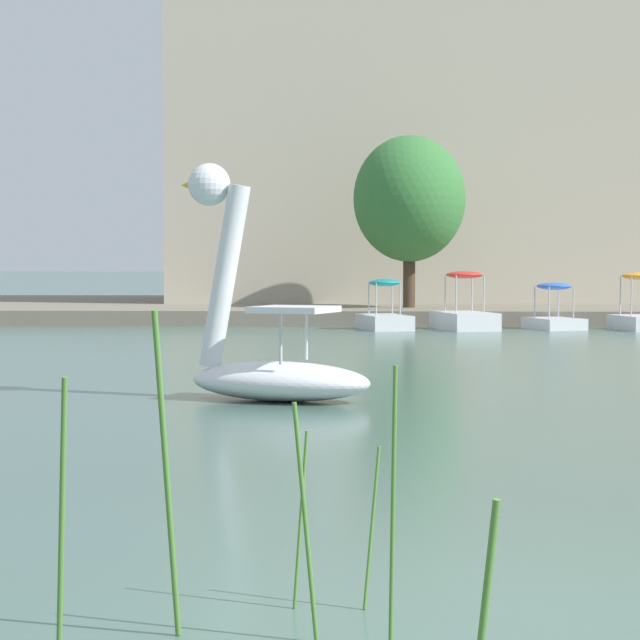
{
  "coord_description": "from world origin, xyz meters",
  "views": [
    {
      "loc": [
        -0.53,
        -6.13,
        1.76
      ],
      "look_at": [
        -1.41,
        14.05,
        0.88
      ],
      "focal_mm": 71.64,
      "sensor_mm": 36.0,
      "label": 1
    }
  ],
  "objects_px": {
    "pedal_boat_teal": "(384,316)",
    "pedal_boat_red": "(464,314)",
    "pedal_boat_orange": "(638,315)",
    "parked_van": "(267,274)",
    "swan_boat": "(266,345)",
    "pedal_boat_blue": "(554,314)",
    "tree_broadleaf_left": "(409,199)"
  },
  "relations": [
    {
      "from": "pedal_boat_blue",
      "to": "pedal_boat_orange",
      "type": "relative_size",
      "value": 1.03
    },
    {
      "from": "pedal_boat_teal",
      "to": "pedal_boat_blue",
      "type": "height_order",
      "value": "pedal_boat_teal"
    },
    {
      "from": "tree_broadleaf_left",
      "to": "pedal_boat_orange",
      "type": "bearing_deg",
      "value": -38.41
    },
    {
      "from": "tree_broadleaf_left",
      "to": "parked_van",
      "type": "bearing_deg",
      "value": 128.86
    },
    {
      "from": "swan_boat",
      "to": "tree_broadleaf_left",
      "type": "xyz_separation_m",
      "value": [
        2.43,
        22.77,
        3.03
      ]
    },
    {
      "from": "pedal_boat_orange",
      "to": "tree_broadleaf_left",
      "type": "xyz_separation_m",
      "value": [
        -5.99,
        4.75,
        3.33
      ]
    },
    {
      "from": "pedal_boat_blue",
      "to": "parked_van",
      "type": "relative_size",
      "value": 0.44
    },
    {
      "from": "pedal_boat_teal",
      "to": "pedal_boat_red",
      "type": "relative_size",
      "value": 0.89
    },
    {
      "from": "pedal_boat_teal",
      "to": "pedal_boat_red",
      "type": "bearing_deg",
      "value": 1.27
    },
    {
      "from": "pedal_boat_orange",
      "to": "tree_broadleaf_left",
      "type": "distance_m",
      "value": 8.34
    },
    {
      "from": "swan_boat",
      "to": "pedal_boat_blue",
      "type": "relative_size",
      "value": 1.45
    },
    {
      "from": "parked_van",
      "to": "swan_boat",
      "type": "bearing_deg",
      "value": -85.1
    },
    {
      "from": "swan_boat",
      "to": "parked_van",
      "type": "distance_m",
      "value": 28.97
    },
    {
      "from": "swan_boat",
      "to": "pedal_boat_teal",
      "type": "distance_m",
      "value": 18.09
    },
    {
      "from": "pedal_boat_teal",
      "to": "pedal_boat_blue",
      "type": "relative_size",
      "value": 1.1
    },
    {
      "from": "pedal_boat_teal",
      "to": "swan_boat",
      "type": "bearing_deg",
      "value": -95.22
    },
    {
      "from": "pedal_boat_red",
      "to": "pedal_boat_blue",
      "type": "distance_m",
      "value": 2.48
    },
    {
      "from": "pedal_boat_teal",
      "to": "pedal_boat_blue",
      "type": "xyz_separation_m",
      "value": [
        4.6,
        0.42,
        0.04
      ]
    },
    {
      "from": "pedal_boat_orange",
      "to": "parked_van",
      "type": "height_order",
      "value": "parked_van"
    },
    {
      "from": "swan_boat",
      "to": "pedal_boat_red",
      "type": "bearing_deg",
      "value": 78.13
    },
    {
      "from": "pedal_boat_blue",
      "to": "tree_broadleaf_left",
      "type": "height_order",
      "value": "tree_broadleaf_left"
    },
    {
      "from": "pedal_boat_blue",
      "to": "tree_broadleaf_left",
      "type": "xyz_separation_m",
      "value": [
        -3.81,
        4.33,
        3.35
      ]
    },
    {
      "from": "pedal_boat_teal",
      "to": "pedal_boat_orange",
      "type": "bearing_deg",
      "value": 0.08
    },
    {
      "from": "pedal_boat_teal",
      "to": "pedal_boat_red",
      "type": "distance_m",
      "value": 2.15
    },
    {
      "from": "parked_van",
      "to": "tree_broadleaf_left",
      "type": "bearing_deg",
      "value": -51.14
    },
    {
      "from": "pedal_boat_blue",
      "to": "swan_boat",
      "type": "bearing_deg",
      "value": -108.72
    },
    {
      "from": "pedal_boat_orange",
      "to": "parked_van",
      "type": "distance_m",
      "value": 15.4
    },
    {
      "from": "pedal_boat_blue",
      "to": "pedal_boat_orange",
      "type": "distance_m",
      "value": 2.21
    },
    {
      "from": "pedal_boat_teal",
      "to": "pedal_boat_red",
      "type": "height_order",
      "value": "pedal_boat_red"
    },
    {
      "from": "swan_boat",
      "to": "pedal_boat_blue",
      "type": "xyz_separation_m",
      "value": [
        6.25,
        18.43,
        -0.32
      ]
    },
    {
      "from": "pedal_boat_blue",
      "to": "parked_van",
      "type": "bearing_deg",
      "value": 129.91
    },
    {
      "from": "pedal_boat_teal",
      "to": "parked_van",
      "type": "height_order",
      "value": "parked_van"
    }
  ]
}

